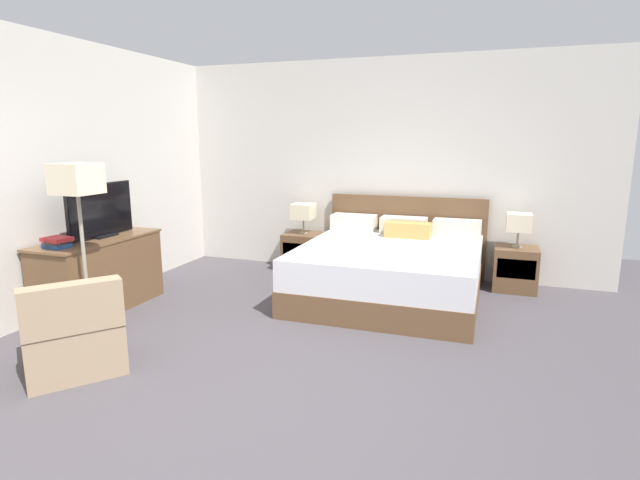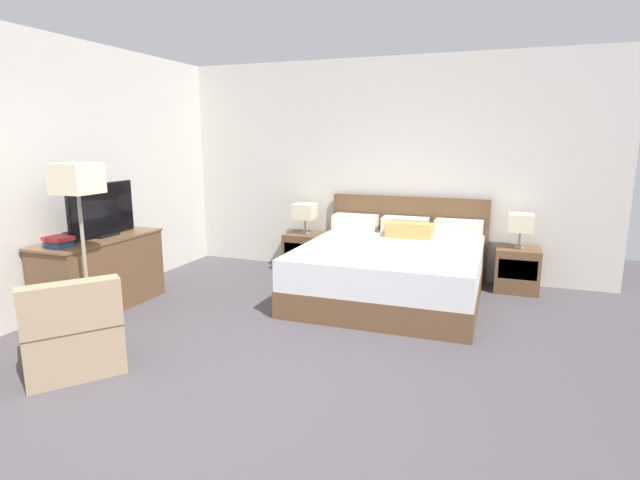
% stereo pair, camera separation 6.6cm
% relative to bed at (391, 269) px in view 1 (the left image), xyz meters
% --- Properties ---
extents(ground_plane, '(11.44, 11.44, 0.00)m').
position_rel_bed_xyz_m(ground_plane, '(-0.60, -2.77, -0.33)').
color(ground_plane, '#4C474C').
extents(wall_back, '(6.20, 0.06, 2.79)m').
position_rel_bed_xyz_m(wall_back, '(-0.60, 1.07, 1.07)').
color(wall_back, beige).
rests_on(wall_back, ground).
extents(wall_left, '(0.06, 5.61, 2.79)m').
position_rel_bed_xyz_m(wall_left, '(-3.13, -1.17, 1.07)').
color(wall_left, beige).
rests_on(wall_left, ground).
extents(bed, '(2.01, 2.11, 1.05)m').
position_rel_bed_xyz_m(bed, '(0.00, 0.00, 0.00)').
color(bed, brown).
rests_on(bed, ground).
extents(nightstand_left, '(0.49, 0.45, 0.52)m').
position_rel_bed_xyz_m(nightstand_left, '(-1.35, 0.75, -0.07)').
color(nightstand_left, brown).
rests_on(nightstand_left, ground).
extents(nightstand_right, '(0.49, 0.45, 0.52)m').
position_rel_bed_xyz_m(nightstand_right, '(1.35, 0.75, -0.07)').
color(nightstand_right, brown).
rests_on(nightstand_right, ground).
extents(table_lamp_left, '(0.28, 0.28, 0.40)m').
position_rel_bed_xyz_m(table_lamp_left, '(-1.35, 0.75, 0.49)').
color(table_lamp_left, gray).
rests_on(table_lamp_left, nightstand_left).
extents(table_lamp_right, '(0.28, 0.28, 0.40)m').
position_rel_bed_xyz_m(table_lamp_right, '(1.35, 0.75, 0.49)').
color(table_lamp_right, gray).
rests_on(table_lamp_right, nightstand_right).
extents(dresser, '(0.57, 1.37, 0.77)m').
position_rel_bed_xyz_m(dresser, '(-2.80, -1.42, 0.07)').
color(dresser, brown).
rests_on(dresser, ground).
extents(tv, '(0.18, 0.88, 0.56)m').
position_rel_bed_xyz_m(tv, '(-2.79, -1.34, 0.71)').
color(tv, black).
rests_on(tv, dresser).
extents(book_red_cover, '(0.24, 0.19, 0.04)m').
position_rel_bed_xyz_m(book_red_cover, '(-2.81, -1.91, 0.46)').
color(book_red_cover, '#234C8E').
rests_on(book_red_cover, dresser).
extents(book_blue_cover, '(0.22, 0.22, 0.02)m').
position_rel_bed_xyz_m(book_blue_cover, '(-2.80, -1.91, 0.49)').
color(book_blue_cover, '#383333').
rests_on(book_blue_cover, book_red_cover).
extents(book_small_top, '(0.26, 0.22, 0.04)m').
position_rel_bed_xyz_m(book_small_top, '(-2.80, -1.91, 0.52)').
color(book_small_top, '#B7282D').
rests_on(book_small_top, book_blue_cover).
extents(armchair_by_window, '(0.96, 0.96, 0.76)m').
position_rel_bed_xyz_m(armchair_by_window, '(-1.94, -2.64, -0.04)').
color(armchair_by_window, '#9E8466').
rests_on(armchair_by_window, ground).
extents(floor_lamp, '(0.33, 0.33, 1.57)m').
position_rel_bed_xyz_m(floor_lamp, '(-2.34, -2.07, 1.00)').
color(floor_lamp, gray).
rests_on(floor_lamp, ground).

